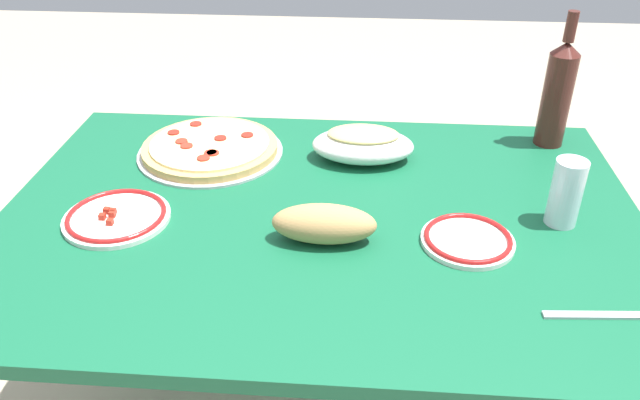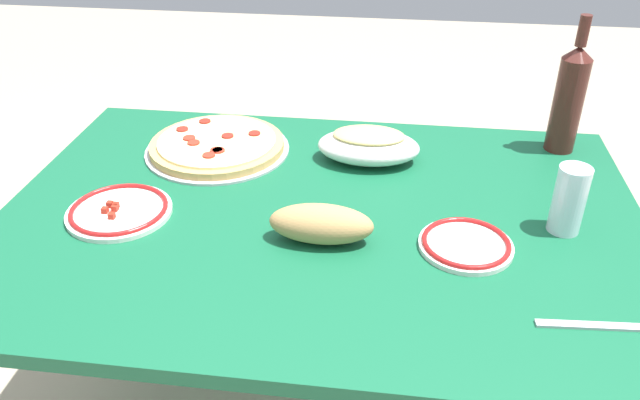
{
  "view_description": "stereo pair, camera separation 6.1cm",
  "coord_description": "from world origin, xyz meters",
  "views": [
    {
      "loc": [
        -0.09,
        1.11,
        1.41
      ],
      "look_at": [
        0.0,
        0.0,
        0.73
      ],
      "focal_mm": 35.83,
      "sensor_mm": 36.0,
      "label": 1
    },
    {
      "loc": [
        -0.15,
        1.1,
        1.41
      ],
      "look_at": [
        0.0,
        0.0,
        0.73
      ],
      "focal_mm": 35.83,
      "sensor_mm": 36.0,
      "label": 2
    }
  ],
  "objects": [
    {
      "name": "fork_right",
      "position": [
        -0.47,
        0.28,
        0.7
      ],
      "size": [
        0.17,
        0.03,
        0.0
      ],
      "primitive_type": "cube",
      "rotation": [
        0.0,
        0.0,
        3.21
      ],
      "color": "#B7B7BC",
      "rests_on": "dining_table"
    },
    {
      "name": "dining_table",
      "position": [
        0.0,
        0.0,
        0.59
      ],
      "size": [
        1.32,
        0.93,
        0.7
      ],
      "color": "#145938",
      "rests_on": "ground"
    },
    {
      "name": "wine_bottle",
      "position": [
        -0.54,
        -0.37,
        0.84
      ],
      "size": [
        0.07,
        0.07,
        0.33
      ],
      "color": "#471E19",
      "rests_on": "dining_table"
    },
    {
      "name": "water_glass",
      "position": [
        -0.49,
        0.0,
        0.77
      ],
      "size": [
        0.06,
        0.06,
        0.14
      ],
      "primitive_type": "cylinder",
      "color": "silver",
      "rests_on": "dining_table"
    },
    {
      "name": "side_plate_near",
      "position": [
        0.41,
        0.06,
        0.71
      ],
      "size": [
        0.21,
        0.21,
        0.02
      ],
      "color": "white",
      "rests_on": "dining_table"
    },
    {
      "name": "side_plate_far",
      "position": [
        -0.29,
        0.09,
        0.71
      ],
      "size": [
        0.18,
        0.18,
        0.02
      ],
      "color": "white",
      "rests_on": "dining_table"
    },
    {
      "name": "pepperoni_pizza",
      "position": [
        0.29,
        -0.25,
        0.72
      ],
      "size": [
        0.35,
        0.35,
        0.03
      ],
      "color": "#B7B7BC",
      "rests_on": "dining_table"
    },
    {
      "name": "baked_pasta_dish",
      "position": [
        -0.08,
        -0.25,
        0.74
      ],
      "size": [
        0.24,
        0.15,
        0.08
      ],
      "color": "white",
      "rests_on": "dining_table"
    },
    {
      "name": "bread_loaf",
      "position": [
        -0.02,
        0.1,
        0.74
      ],
      "size": [
        0.2,
        0.08,
        0.08
      ],
      "primitive_type": "ellipsoid",
      "color": "tan",
      "rests_on": "dining_table"
    }
  ]
}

